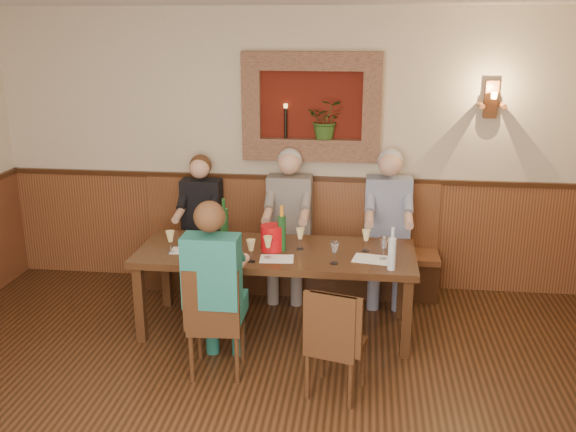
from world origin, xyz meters
name	(u,v)px	position (x,y,z in m)	size (l,w,h in m)	color
room_shell	(227,169)	(0.00, 0.00, 1.89)	(6.04, 6.04, 2.82)	beige
wainscoting	(233,380)	(0.00, 0.00, 0.59)	(6.02, 6.02, 1.15)	#5B2C1A
wall_niche	(315,112)	(0.24, 2.94, 1.81)	(1.36, 0.30, 1.06)	#54150C
wall_sconce	(491,100)	(1.90, 2.93, 1.94)	(0.25, 0.20, 0.35)	#5B2C1A
dining_table	(276,258)	(0.00, 1.85, 0.68)	(2.40, 0.90, 0.75)	black
bench	(289,258)	(0.00, 2.79, 0.33)	(3.00, 0.45, 1.11)	#381E0F
chair_near_left	(217,341)	(-0.36, 1.06, 0.27)	(0.44, 0.44, 0.92)	black
chair_near_right	(335,363)	(0.58, 0.86, 0.25)	(0.47, 0.47, 0.86)	black
person_bench_left	(201,235)	(-0.89, 2.69, 0.57)	(0.40, 0.49, 1.38)	black
person_bench_mid	(288,235)	(0.01, 2.69, 0.61)	(0.44, 0.54, 1.47)	#5A5552
person_bench_right	(387,238)	(0.98, 2.69, 0.62)	(0.45, 0.55, 1.49)	navy
person_chair_front	(216,302)	(-0.36, 1.07, 0.59)	(0.42, 0.51, 1.42)	#17514F
spittoon_bucket	(272,238)	(-0.03, 1.86, 0.86)	(0.20, 0.20, 0.22)	red
wine_bottle_green_a	(282,232)	(0.05, 1.85, 0.92)	(0.09, 0.09, 0.40)	#19471E
wine_bottle_green_b	(224,224)	(-0.49, 2.01, 0.92)	(0.10, 0.10, 0.41)	#19471E
water_bottle	(392,253)	(0.98, 1.52, 0.89)	(0.08, 0.08, 0.35)	silver
tasting_sheet_a	(186,251)	(-0.78, 1.74, 0.75)	(0.25, 0.18, 0.00)	white
tasting_sheet_b	(277,259)	(0.04, 1.64, 0.75)	(0.28, 0.20, 0.00)	white
tasting_sheet_c	(372,259)	(0.83, 1.73, 0.75)	(0.32, 0.23, 0.00)	white
tasting_sheet_d	(216,259)	(-0.47, 1.57, 0.75)	(0.28, 0.20, 0.00)	white
wine_glass_0	(211,247)	(-0.51, 1.60, 0.85)	(0.08, 0.08, 0.19)	#F1DC90
wine_glass_1	(366,241)	(0.77, 1.93, 0.85)	(0.08, 0.08, 0.19)	#F1DC90
wine_glass_2	(171,242)	(-0.89, 1.69, 0.85)	(0.08, 0.08, 0.19)	#F1DC90
wine_glass_3	(251,251)	(-0.16, 1.55, 0.85)	(0.08, 0.08, 0.19)	#F1DC90
wine_glass_4	(268,247)	(-0.04, 1.65, 0.85)	(0.08, 0.08, 0.19)	#F1DC90
wine_glass_5	(384,248)	(0.92, 1.74, 0.85)	(0.08, 0.08, 0.19)	white
wine_glass_6	(334,253)	(0.52, 1.59, 0.85)	(0.08, 0.08, 0.19)	white
wine_glass_7	(300,239)	(0.21, 1.90, 0.85)	(0.08, 0.08, 0.19)	#F1DC90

